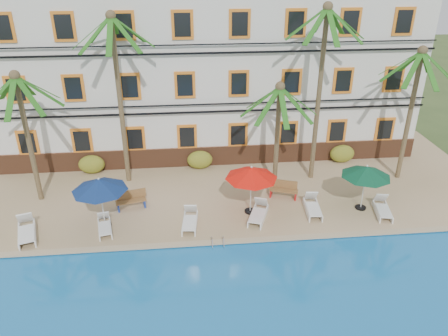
{
  "coord_description": "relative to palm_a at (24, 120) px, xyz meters",
  "views": [
    {
      "loc": [
        -1.67,
        -16.73,
        11.97
      ],
      "look_at": [
        0.28,
        3.0,
        2.0
      ],
      "focal_mm": 35.0,
      "sensor_mm": 36.0,
      "label": 1
    }
  ],
  "objects": [
    {
      "name": "pool_coping",
      "position": [
        9.27,
        -4.74,
        -4.37
      ],
      "size": [
        30.0,
        0.35,
        0.06
      ],
      "primitive_type": "cube",
      "color": "tan",
      "rests_on": "pool_deck"
    },
    {
      "name": "umbrella_green",
      "position": [
        16.32,
        -2.56,
        -2.33
      ],
      "size": [
        2.43,
        2.43,
        2.44
      ],
      "color": "black",
      "rests_on": "pool_deck"
    },
    {
      "name": "hotel_building",
      "position": [
        9.27,
        6.14,
        0.72
      ],
      "size": [
        25.4,
        6.44,
        10.22
      ],
      "color": "silver",
      "rests_on": "pool_deck"
    },
    {
      "name": "palm_c",
      "position": [
        12.49,
        0.36,
        -0.59
      ],
      "size": [
        3.97,
        3.97,
        5.82
      ],
      "color": "brown",
      "rests_on": "pool_deck"
    },
    {
      "name": "umbrella_blue",
      "position": [
        3.69,
        -2.85,
        -2.22
      ],
      "size": [
        2.56,
        2.56,
        2.55
      ],
      "color": "black",
      "rests_on": "pool_deck"
    },
    {
      "name": "palm_a",
      "position": [
        0.0,
        0.0,
        0.0
      ],
      "size": [
        3.97,
        3.97,
        6.8
      ],
      "color": "brown",
      "rests_on": "pool_deck"
    },
    {
      "name": "pool_deck",
      "position": [
        9.27,
        1.16,
        -4.53
      ],
      "size": [
        30.0,
        12.0,
        0.25
      ],
      "primitive_type": "cube",
      "color": "tan",
      "rests_on": "ground"
    },
    {
      "name": "bench_right",
      "position": [
        12.69,
        -1.04,
        -3.93
      ],
      "size": [
        1.57,
        0.96,
        0.93
      ],
      "color": "olive",
      "rests_on": "pool_deck"
    },
    {
      "name": "lounger_c",
      "position": [
        7.7,
        -3.23,
        -4.12
      ],
      "size": [
        0.84,
        1.89,
        0.87
      ],
      "color": "white",
      "rests_on": "pool_deck"
    },
    {
      "name": "palm_e",
      "position": [
        19.7,
        0.5,
        0.37
      ],
      "size": [
        3.97,
        3.97,
        7.42
      ],
      "color": "brown",
      "rests_on": "pool_deck"
    },
    {
      "name": "umbrella_red",
      "position": [
        10.72,
        -2.35,
        -2.23
      ],
      "size": [
        2.55,
        2.55,
        2.55
      ],
      "color": "black",
      "rests_on": "pool_deck"
    },
    {
      "name": "bench_left",
      "position": [
        4.79,
        -1.35,
        -3.93
      ],
      "size": [
        1.57,
        0.81,
        0.93
      ],
      "color": "olive",
      "rests_on": "pool_deck"
    },
    {
      "name": "lounger_d",
      "position": [
        11.02,
        -2.94,
        -4.11
      ],
      "size": [
        1.33,
        2.02,
        0.9
      ],
      "color": "white",
      "rests_on": "pool_deck"
    },
    {
      "name": "shrub_mid",
      "position": [
        8.47,
        2.76,
        -3.85
      ],
      "size": [
        1.5,
        0.9,
        1.1
      ],
      "primitive_type": "ellipsoid",
      "color": "#335F1B",
      "rests_on": "pool_deck"
    },
    {
      "name": "lounger_b",
      "position": [
        3.75,
        -3.26,
        -4.15
      ],
      "size": [
        0.89,
        1.71,
        0.77
      ],
      "color": "white",
      "rests_on": "pool_deck"
    },
    {
      "name": "pool_ladder",
      "position": [
        8.88,
        -4.84,
        -4.4
      ],
      "size": [
        0.54,
        0.74,
        0.74
      ],
      "color": "silver",
      "rests_on": "ground"
    },
    {
      "name": "palm_d",
      "position": [
        14.74,
        0.99,
        1.56
      ],
      "size": [
        3.97,
        3.97,
        9.5
      ],
      "color": "brown",
      "rests_on": "pool_deck"
    },
    {
      "name": "ground",
      "position": [
        9.27,
        -3.84,
        -4.65
      ],
      "size": [
        100.0,
        100.0,
        0.0
      ],
      "primitive_type": "plane",
      "color": "#384C23",
      "rests_on": "ground"
    },
    {
      "name": "shrub_right",
      "position": [
        17.15,
        2.76,
        -3.85
      ],
      "size": [
        1.5,
        0.9,
        1.1
      ],
      "primitive_type": "ellipsoid",
      "color": "#335F1B",
      "rests_on": "pool_deck"
    },
    {
      "name": "shrub_left",
      "position": [
        2.19,
        2.76,
        -3.85
      ],
      "size": [
        1.5,
        0.9,
        1.1
      ],
      "primitive_type": "ellipsoid",
      "color": "#335F1B",
      "rests_on": "pool_deck"
    },
    {
      "name": "lounger_a",
      "position": [
        0.3,
        -3.41,
        -4.09
      ],
      "size": [
        1.29,
        2.16,
        0.96
      ],
      "color": "white",
      "rests_on": "pool_deck"
    },
    {
      "name": "lounger_e",
      "position": [
        13.8,
        -2.63,
        -4.11
      ],
      "size": [
        0.86,
        1.95,
        0.89
      ],
      "color": "white",
      "rests_on": "pool_deck"
    },
    {
      "name": "lounger_f",
      "position": [
        17.2,
        -3.11,
        -4.12
      ],
      "size": [
        0.99,
        1.91,
        0.86
      ],
      "color": "white",
      "rests_on": "pool_deck"
    },
    {
      "name": "palm_b",
      "position": [
        4.38,
        1.63,
        1.36
      ],
      "size": [
        3.97,
        3.97,
        9.15
      ],
      "color": "brown",
      "rests_on": "pool_deck"
    }
  ]
}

